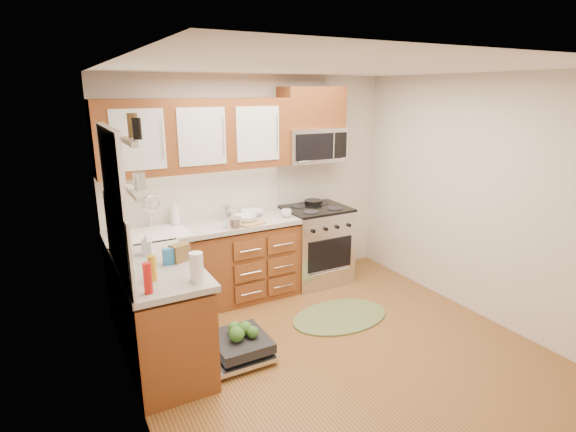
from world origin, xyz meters
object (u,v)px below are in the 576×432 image
rug (340,316)px  bowl_a (252,213)px  range (316,244)px  stock_pot (234,223)px  sink (157,244)px  skillet (314,202)px  upper_cabinets (197,135)px  dishwasher (236,347)px  cutting_board (252,223)px  cup (286,213)px  microwave (312,145)px  paper_towel_roll (196,267)px  bowl_b (245,219)px

rug → bowl_a: size_ratio=4.18×
range → stock_pot: bearing=-169.7°
sink → skillet: 2.02m
stock_pot → bowl_a: 0.49m
upper_cabinets → sink: (-0.52, -0.16, -1.07)m
dishwasher → cutting_board: cutting_board is taller
range → cutting_board: (-0.95, -0.20, 0.46)m
dishwasher → cup: bearing=43.6°
microwave → dishwasher: bearing=-140.9°
microwave → paper_towel_roll: 2.53m
paper_towel_roll → cup: paper_towel_roll is taller
sink → stock_pot: (0.77, -0.20, 0.18)m
microwave → cutting_board: (-0.95, -0.32, -0.77)m
upper_cabinets → cutting_board: bearing=-36.7°
microwave → cup: size_ratio=6.56×
sink → dishwasher: bearing=-70.8°
upper_cabinets → bowl_b: bearing=-28.4°
skillet → bowl_a: skillet is taller
bowl_b → cup: bearing=-4.0°
range → rug: bearing=-106.6°
microwave → bowl_b: size_ratio=3.02×
skillet → cutting_board: size_ratio=0.84×
range → stock_pot: stock_pot is taller
skillet → cutting_board: skillet is taller
dishwasher → bowl_a: 1.69m
cutting_board → bowl_a: 0.36m
sink → cup: size_ratio=5.35×
paper_towel_roll → dishwasher: bearing=31.8°
microwave → cutting_board: 1.26m
dishwasher → stock_pot: stock_pot is taller
dishwasher → rug: size_ratio=0.64×
dishwasher → paper_towel_roll: (-0.39, -0.24, 0.94)m
skillet → sink: bearing=-174.3°
rug → skillet: bearing=72.5°
dishwasher → bowl_a: bowl_a is taller
paper_towel_roll → bowl_a: (1.13, 1.50, -0.08)m
microwave → bowl_b: microwave is taller
skillet → cup: (-0.56, -0.31, -0.00)m
microwave → paper_towel_roll: size_ratio=3.31×
upper_cabinets → bowl_a: (0.60, -0.02, -0.92)m
upper_cabinets → bowl_b: upper_cabinets is taller
range → rug: size_ratio=0.87×
skillet → bowl_a: bearing=-176.0°
range → paper_towel_roll: 2.43m
sink → cup: bearing=-4.4°
microwave → bowl_a: 1.09m
stock_pot → microwave: bearing=15.9°
cutting_board → dishwasher: bearing=-122.4°
upper_cabinets → range: (1.41, -0.15, -1.40)m
sink → paper_towel_roll: 1.38m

